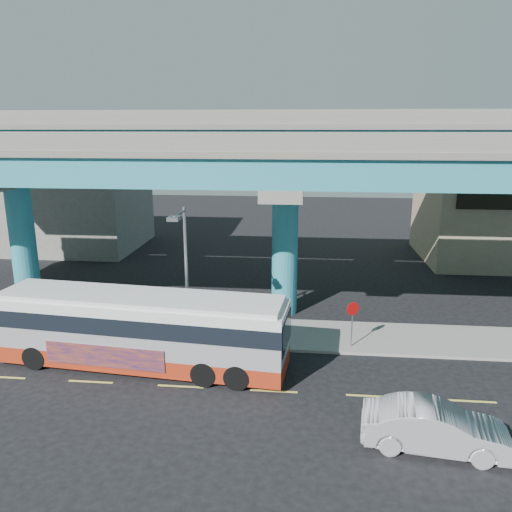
# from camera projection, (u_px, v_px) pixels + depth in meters

# --- Properties ---
(ground) EXTENTS (120.00, 120.00, 0.00)m
(ground) POSITION_uv_depth(u_px,v_px,m) (274.00, 388.00, 21.23)
(ground) COLOR black
(ground) RESTS_ON ground
(sidewalk) EXTENTS (70.00, 4.00, 0.15)m
(sidewalk) POSITION_uv_depth(u_px,v_px,m) (281.00, 334.00, 26.51)
(sidewalk) COLOR gray
(sidewalk) RESTS_ON ground
(lane_markings) EXTENTS (58.00, 0.12, 0.01)m
(lane_markings) POSITION_uv_depth(u_px,v_px,m) (274.00, 391.00, 20.94)
(lane_markings) COLOR #D8C64C
(lane_markings) RESTS_ON ground
(viaduct) EXTENTS (52.00, 12.40, 11.70)m
(viaduct) POSITION_uv_depth(u_px,v_px,m) (286.00, 157.00, 27.70)
(viaduct) COLOR teal
(viaduct) RESTS_ON ground
(building_beige) EXTENTS (14.00, 10.23, 7.00)m
(building_beige) POSITION_uv_depth(u_px,v_px,m) (512.00, 218.00, 40.74)
(building_beige) COLOR tan
(building_beige) RESTS_ON ground
(building_concrete) EXTENTS (12.00, 10.00, 9.00)m
(building_concrete) POSITION_uv_depth(u_px,v_px,m) (71.00, 198.00, 45.13)
(building_concrete) COLOR gray
(building_concrete) RESTS_ON ground
(transit_bus) EXTENTS (13.67, 4.18, 3.46)m
(transit_bus) POSITION_uv_depth(u_px,v_px,m) (141.00, 327.00, 22.74)
(transit_bus) COLOR #A02A13
(transit_bus) RESTS_ON ground
(sedan) EXTENTS (2.95, 5.37, 1.63)m
(sedan) POSITION_uv_depth(u_px,v_px,m) (435.00, 428.00, 17.02)
(sedan) COLOR #ABABB0
(sedan) RESTS_ON ground
(street_lamp) EXTENTS (0.50, 2.30, 6.93)m
(street_lamp) POSITION_uv_depth(u_px,v_px,m) (183.00, 258.00, 23.82)
(street_lamp) COLOR gray
(street_lamp) RESTS_ON sidewalk
(stop_sign) EXTENTS (0.64, 0.36, 2.35)m
(stop_sign) POSITION_uv_depth(u_px,v_px,m) (353.00, 315.00, 24.45)
(stop_sign) COLOR gray
(stop_sign) RESTS_ON sidewalk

